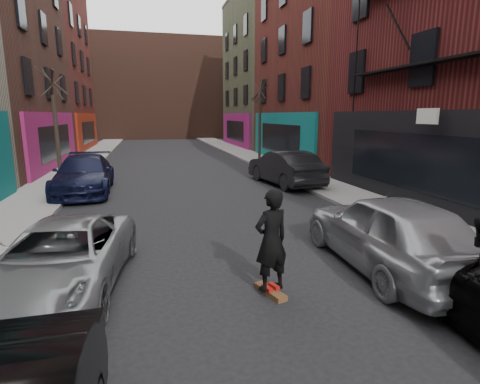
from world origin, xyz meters
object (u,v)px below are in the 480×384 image
parked_right_end (285,168)px  parked_right_far (389,231)px  skateboard (270,291)px  parked_left_end (84,174)px  tree_right_far (260,112)px  parked_left_far (62,258)px  skateboarder (271,240)px  pedestrian (480,275)px  tree_left_far (55,114)px

parked_right_end → parked_right_far: bearing=74.5°
skateboard → parked_left_end: bearing=96.4°
tree_right_far → skateboard: (-5.89, -20.25, -3.48)m
parked_left_end → parked_right_far: size_ratio=1.10×
parked_left_far → skateboarder: (3.83, -1.13, 0.41)m
parked_right_far → parked_left_far: bearing=-2.7°
parked_right_far → parked_left_end: bearing=-51.1°
parked_left_far → tree_right_far: bearing=70.0°
parked_right_end → skateboard: 11.57m
parked_left_end → parked_right_far: bearing=-54.6°
skateboard → pedestrian: size_ratio=0.43×
tree_right_far → parked_left_end: (-10.76, -9.28, -2.72)m
parked_right_end → pedestrian: (-1.60, -12.66, 0.11)m
parked_left_far → parked_right_far: 6.75m
parked_left_end → tree_left_far: bearing=115.3°
skateboarder → parked_right_end: bearing=-129.3°
tree_right_far → parked_left_end: 14.47m
parked_left_end → pedestrian: size_ratio=2.97×
parked_right_far → pedestrian: size_ratio=2.69×
tree_left_far → parked_left_end: size_ratio=1.17×
skateboarder → parked_right_far: bearing=173.2°
parked_left_far → parked_left_end: size_ratio=0.86×
tree_left_far → parked_right_far: (9.40, -13.71, -2.52)m
tree_left_far → parked_right_far: tree_left_far is taller
parked_left_end → parked_right_far: 13.00m
parked_left_far → skateboard: (3.83, -1.13, -0.61)m
parked_right_far → tree_left_far: bearing=-53.3°
skateboarder → tree_left_far: bearing=-82.9°
tree_left_far → tree_right_far: size_ratio=0.96×
tree_right_far → parked_right_far: tree_right_far is taller
tree_right_far → parked_left_far: 21.65m
tree_left_far → pedestrian: (9.20, -16.21, -2.44)m
parked_left_end → pedestrian: (7.56, -12.92, 0.14)m
parked_right_far → skateboard: size_ratio=6.28×
skateboard → skateboarder: size_ratio=0.41×
tree_left_far → skateboard: 16.02m
skateboarder → skateboard: bearing=180.0°
tree_right_far → parked_right_far: bearing=-98.7°
skateboard → parked_left_far: bearing=146.2°
parked_right_far → skateboarder: bearing=13.0°
parked_right_end → skateboard: parked_right_end is taller
parked_left_far → pedestrian: bearing=-18.3°
tree_right_far → skateboarder: size_ratio=3.51×
tree_right_far → pedestrian: size_ratio=3.64×
parked_right_end → skateboarder: bearing=60.5°
skateboarder → pedestrian: (2.69, -1.95, -0.13)m
parked_left_end → parked_right_end: bearing=-2.9°
tree_right_far → parked_right_end: (-1.60, -9.54, -2.70)m
parked_left_far → pedestrian: pedestrian is taller
parked_right_far → skateboarder: (-2.89, -0.55, 0.21)m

